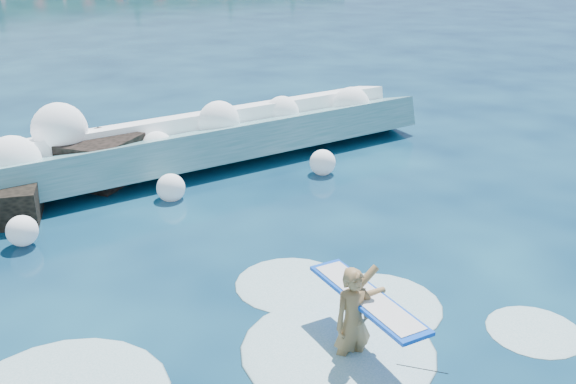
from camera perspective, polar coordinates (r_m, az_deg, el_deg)
name	(u,v)px	position (r m, az deg, el deg)	size (l,w,h in m)	color
ground	(280,317)	(10.66, -0.73, -11.05)	(200.00, 200.00, 0.00)	#071D39
breaking_wave	(122,156)	(17.00, -14.51, 3.12)	(17.74, 2.78, 1.53)	teal
surfer_with_board	(356,317)	(9.53, 6.11, -11.01)	(1.00, 2.91, 1.73)	olive
wave_spray	(76,148)	(16.45, -18.29, 3.72)	(15.53, 4.35, 2.05)	white
surf_foam	(267,361)	(9.72, -1.89, -14.74)	(8.89, 5.79, 0.15)	silver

